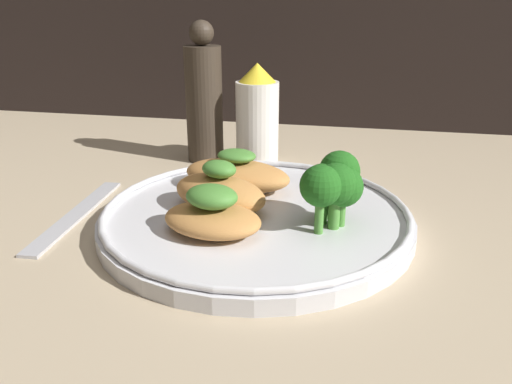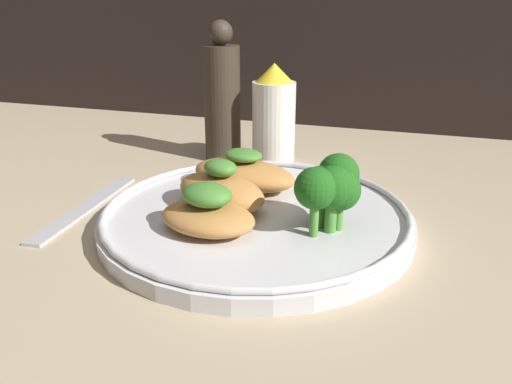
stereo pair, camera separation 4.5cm
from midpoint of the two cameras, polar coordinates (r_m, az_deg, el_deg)
ground_plane at (r=46.48cm, az=2.77°, el=-4.54°), size 180.00×180.00×1.00cm
plate at (r=45.85cm, az=2.81°, el=-2.86°), size 28.49×28.49×2.00cm
grilled_meat_front at (r=41.65cm, az=-2.47°, el=-2.49°), size 9.45×7.58×4.15cm
grilled_meat_middle at (r=45.94cm, az=-1.23°, el=0.16°), size 10.93×8.89×4.72cm
grilled_meat_back at (r=50.95cm, az=1.09°, el=2.13°), size 12.19×8.08×4.13cm
broccoli_bunch at (r=41.89cm, az=11.41°, el=0.57°), size 5.19×6.40×6.28cm
sauce_bottle at (r=62.42cm, az=4.12°, el=8.54°), size 5.33×5.33×12.50cm
pepper_grinder at (r=63.97cm, az=-1.87°, el=10.62°), size 4.61×4.61×17.32cm
fork at (r=52.03cm, az=-16.54°, el=-1.55°), size 2.93×17.32×0.60cm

